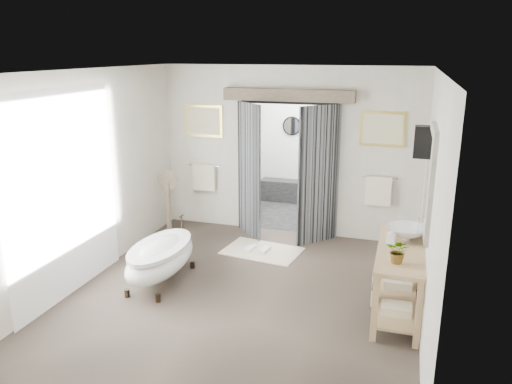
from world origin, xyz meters
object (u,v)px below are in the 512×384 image
clawfoot_tub (161,257)px  rug (262,251)px  vanity (397,275)px  basin (407,233)px

clawfoot_tub → rug: 1.83m
clawfoot_tub → vanity: bearing=1.5°
clawfoot_tub → rug: clawfoot_tub is taller
clawfoot_tub → vanity: vanity is taller
clawfoot_tub → vanity: (3.15, 0.08, 0.14)m
rug → basin: basin is taller
vanity → basin: bearing=77.6°
vanity → basin: basin is taller
rug → basin: bearing=-25.4°
vanity → clawfoot_tub: bearing=-178.5°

